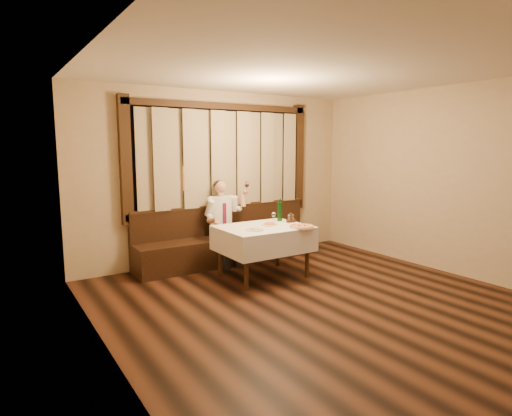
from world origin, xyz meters
TOP-DOWN VIEW (x-y plane):
  - room at (-0.00, 0.97)m, footprint 5.01×6.01m
  - banquette at (0.00, 2.72)m, footprint 3.20×0.61m
  - dining_table at (0.00, 1.70)m, footprint 1.27×0.97m
  - pizza at (0.41, 1.32)m, footprint 0.36×0.36m
  - pasta_red at (0.11, 1.71)m, footprint 0.25×0.25m
  - pasta_cream at (-0.26, 1.52)m, footprint 0.25×0.25m
  - green_bottle at (0.46, 1.94)m, footprint 0.08×0.08m
  - table_wine_glass at (0.27, 1.83)m, footprint 0.06×0.06m
  - cruet_caddy at (0.53, 1.74)m, footprint 0.13×0.07m
  - seated_man at (-0.15, 2.64)m, footprint 0.74×0.55m

SIDE VIEW (x-z plane):
  - banquette at x=0.00m, z-range -0.16..0.78m
  - dining_table at x=0.00m, z-range 0.27..1.03m
  - pizza at x=0.41m, z-range 0.75..0.79m
  - pasta_red at x=0.11m, z-range 0.75..0.83m
  - pasta_cream at x=-0.26m, z-range 0.75..0.83m
  - seated_man at x=-0.15m, z-range 0.12..1.48m
  - cruet_caddy at x=0.53m, z-range 0.74..0.88m
  - table_wine_glass at x=0.27m, z-range 0.80..0.97m
  - green_bottle at x=0.46m, z-range 0.73..1.09m
  - room at x=0.00m, z-range 0.09..2.91m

